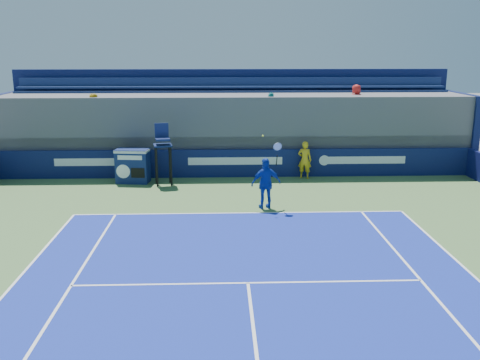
{
  "coord_description": "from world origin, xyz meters",
  "views": [
    {
      "loc": [
        -0.61,
        -5.17,
        5.38
      ],
      "look_at": [
        0.0,
        11.5,
        1.25
      ],
      "focal_mm": 40.0,
      "sensor_mm": 36.0,
      "label": 1
    }
  ],
  "objects_px": {
    "tennis_player": "(266,183)",
    "match_clock": "(133,165)",
    "umpire_chair": "(163,148)",
    "ball_person": "(305,160)"
  },
  "relations": [
    {
      "from": "ball_person",
      "to": "match_clock",
      "type": "xyz_separation_m",
      "value": [
        -7.13,
        -0.48,
        -0.06
      ]
    },
    {
      "from": "umpire_chair",
      "to": "ball_person",
      "type": "bearing_deg",
      "value": 8.66
    },
    {
      "from": "match_clock",
      "to": "ball_person",
      "type": "bearing_deg",
      "value": 3.86
    },
    {
      "from": "umpire_chair",
      "to": "tennis_player",
      "type": "relative_size",
      "value": 0.96
    },
    {
      "from": "match_clock",
      "to": "umpire_chair",
      "type": "relative_size",
      "value": 0.56
    },
    {
      "from": "match_clock",
      "to": "umpire_chair",
      "type": "xyz_separation_m",
      "value": [
        1.29,
        -0.41,
        0.79
      ]
    },
    {
      "from": "match_clock",
      "to": "tennis_player",
      "type": "xyz_separation_m",
      "value": [
        5.13,
        -3.84,
        0.15
      ]
    },
    {
      "from": "umpire_chair",
      "to": "tennis_player",
      "type": "height_order",
      "value": "tennis_player"
    },
    {
      "from": "tennis_player",
      "to": "match_clock",
      "type": "bearing_deg",
      "value": 143.16
    },
    {
      "from": "ball_person",
      "to": "match_clock",
      "type": "distance_m",
      "value": 7.15
    }
  ]
}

